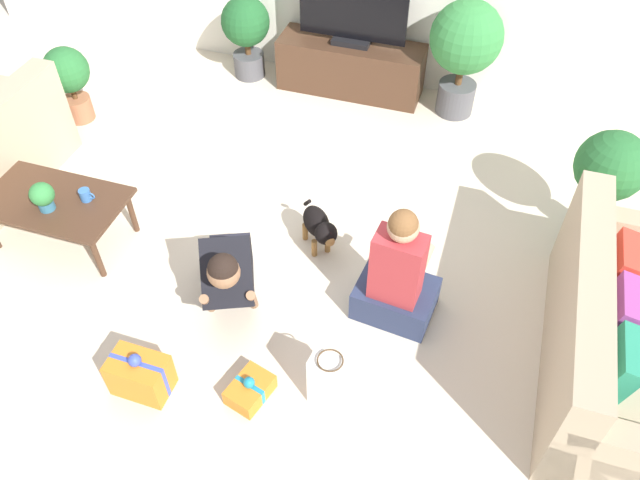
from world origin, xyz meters
TOP-DOWN VIEW (x-y plane):
  - ground_plane at (0.00, 0.00)m, footprint 16.00×16.00m
  - sofa_right at (2.42, -0.24)m, footprint 0.86×1.78m
  - coffee_table at (-1.49, -0.30)m, footprint 1.03×0.60m
  - tv_console at (-0.00, 2.35)m, footprint 1.39×0.43m
  - tv at (-0.00, 2.35)m, footprint 1.01×0.20m
  - potted_plant_corner_right at (2.27, 1.00)m, footprint 0.50×0.50m
  - potted_plant_corner_left at (-2.27, 1.10)m, footprint 0.40×0.40m
  - potted_plant_back_right at (1.04, 2.30)m, footprint 0.64×0.64m
  - potted_plant_back_left at (-1.05, 2.30)m, footprint 0.47×0.47m
  - person_kneeling at (-0.03, -0.49)m, footprint 0.58×0.79m
  - person_sitting at (1.04, -0.22)m, footprint 0.56×0.51m
  - dog at (0.38, 0.18)m, footprint 0.36×0.41m
  - gift_box_a at (-0.30, -1.26)m, footprint 0.36×0.23m
  - gift_box_b at (0.36, -1.11)m, footprint 0.27×0.33m
  - gift_bag_a at (0.83, -1.00)m, footprint 0.25×0.17m
  - mug at (-1.25, -0.22)m, footprint 0.12×0.08m
  - tabletop_plant at (-1.46, -0.39)m, footprint 0.17×0.17m

SIDE VIEW (x-z plane):
  - ground_plane at x=0.00m, z-range 0.00..0.00m
  - gift_box_b at x=0.36m, z-range -0.03..0.15m
  - gift_box_a at x=-0.30m, z-range -0.03..0.31m
  - gift_bag_a at x=0.83m, z-range -0.01..0.44m
  - dog at x=0.38m, z-range 0.06..0.44m
  - tv_console at x=0.00m, z-range 0.00..0.50m
  - sofa_right at x=2.42m, z-range -0.12..0.71m
  - person_kneeling at x=-0.03m, z-range -0.04..0.71m
  - person_sitting at x=1.04m, z-range -0.13..0.84m
  - coffee_table at x=-1.49m, z-range 0.16..0.56m
  - potted_plant_corner_left at x=-2.27m, z-range 0.08..0.79m
  - mug at x=-1.25m, z-range 0.40..0.49m
  - potted_plant_back_left at x=-1.05m, z-range 0.09..0.90m
  - tabletop_plant at x=-1.46m, z-range 0.42..0.64m
  - potted_plant_corner_right at x=2.27m, z-range 0.15..1.06m
  - potted_plant_back_right at x=1.04m, z-range 0.15..1.23m
  - tv at x=0.00m, z-range 0.47..1.08m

